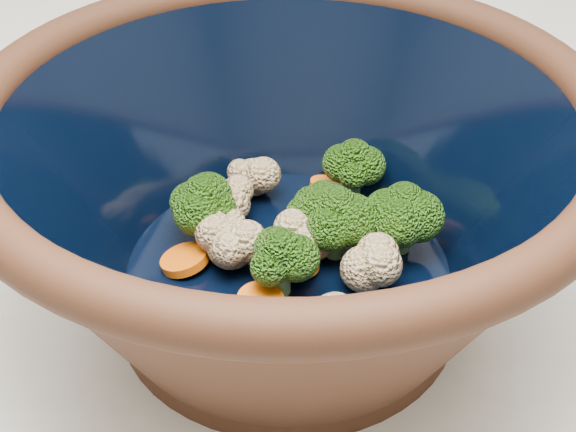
# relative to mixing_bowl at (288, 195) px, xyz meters

# --- Properties ---
(mixing_bowl) EXTENTS (0.47, 0.47, 0.16)m
(mixing_bowl) POSITION_rel_mixing_bowl_xyz_m (0.00, 0.00, 0.00)
(mixing_bowl) COLOR black
(mixing_bowl) RESTS_ON counter
(vegetable_pile) EXTENTS (0.17, 0.20, 0.05)m
(vegetable_pile) POSITION_rel_mixing_bowl_xyz_m (0.01, 0.01, -0.03)
(vegetable_pile) COLOR #608442
(vegetable_pile) RESTS_ON mixing_bowl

